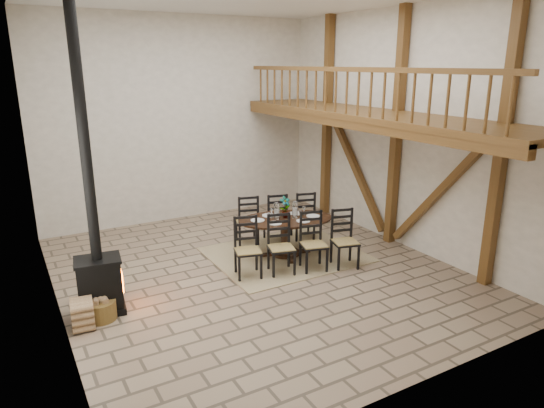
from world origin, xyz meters
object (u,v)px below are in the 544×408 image
wood_stove (96,247)px  log_stack (83,314)px  dining_table (287,238)px  log_basket (101,309)px

wood_stove → log_stack: 1.02m
dining_table → wood_stove: size_ratio=0.53×
dining_table → log_basket: bearing=-153.4°
wood_stove → log_basket: 0.97m
dining_table → log_stack: bearing=-152.6°
wood_stove → log_basket: size_ratio=10.59×
log_basket → log_stack: log_stack is taller
dining_table → log_basket: (-3.86, -0.75, -0.24)m
wood_stove → log_basket: wood_stove is taller
dining_table → log_basket: 3.93m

